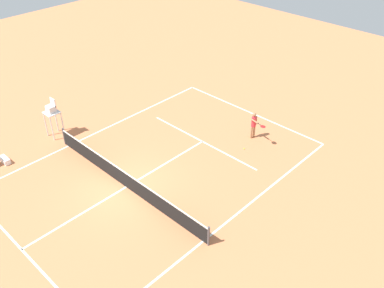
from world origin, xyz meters
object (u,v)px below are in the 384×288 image
(player_serving, at_px, (254,124))
(umpire_chair, at_px, (52,112))
(equipment_bag, at_px, (5,160))
(tennis_ball, at_px, (244,149))

(player_serving, relative_size, umpire_chair, 0.69)
(player_serving, xyz_separation_m, umpire_chair, (8.62, 7.87, 0.62))
(player_serving, distance_m, equipment_bag, 13.99)
(tennis_ball, bearing_deg, equipment_bag, 49.17)
(umpire_chair, xyz_separation_m, equipment_bag, (-0.35, 3.38, -1.46))
(player_serving, relative_size, tennis_ball, 24.50)
(umpire_chair, distance_m, equipment_bag, 3.70)
(umpire_chair, bearing_deg, equipment_bag, 95.87)
(player_serving, relative_size, equipment_bag, 2.19)
(tennis_ball, height_order, umpire_chair, umpire_chair)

